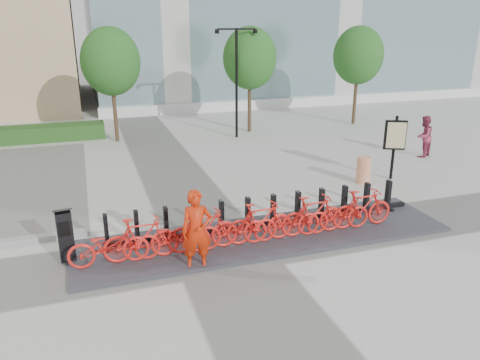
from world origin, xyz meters
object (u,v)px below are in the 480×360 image
object	(u,v)px
worker_red	(197,231)
construction_barrel	(363,170)
pedestrian	(424,136)
kiosk	(65,235)
map_sign	(395,138)
bike_0	(109,245)

from	to	relation	value
worker_red	construction_barrel	distance (m)	7.86
pedestrian	construction_barrel	size ratio (longest dim) A/B	1.83
kiosk	map_sign	xyz separation A→B (m)	(10.71, 2.83, 0.78)
construction_barrel	map_sign	size ratio (longest dim) A/B	0.41
map_sign	bike_0	bearing A→B (deg)	-137.36
bike_0	pedestrian	distance (m)	13.85
pedestrian	map_sign	xyz separation A→B (m)	(-2.94, -2.04, 0.64)
kiosk	worker_red	distance (m)	3.02
worker_red	map_sign	distance (m)	8.94
bike_0	map_sign	xyz separation A→B (m)	(9.82, 3.35, 0.93)
construction_barrel	worker_red	bearing A→B (deg)	-149.60
bike_0	kiosk	xyz separation A→B (m)	(-0.90, 0.53, 0.16)
construction_barrel	map_sign	world-z (taller)	map_sign
bike_0	worker_red	distance (m)	2.02
pedestrian	construction_barrel	bearing A→B (deg)	0.83
construction_barrel	map_sign	distance (m)	1.57
bike_0	map_sign	size ratio (longest dim) A/B	0.80
pedestrian	construction_barrel	xyz separation A→B (m)	(-4.13, -2.12, -0.38)
worker_red	pedestrian	size ratio (longest dim) A/B	1.10
kiosk	construction_barrel	bearing A→B (deg)	8.73
map_sign	construction_barrel	bearing A→B (deg)	-152.73
worker_red	map_sign	bearing A→B (deg)	32.28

